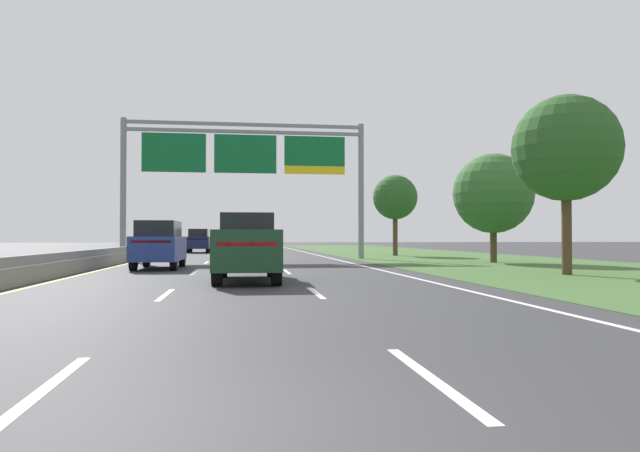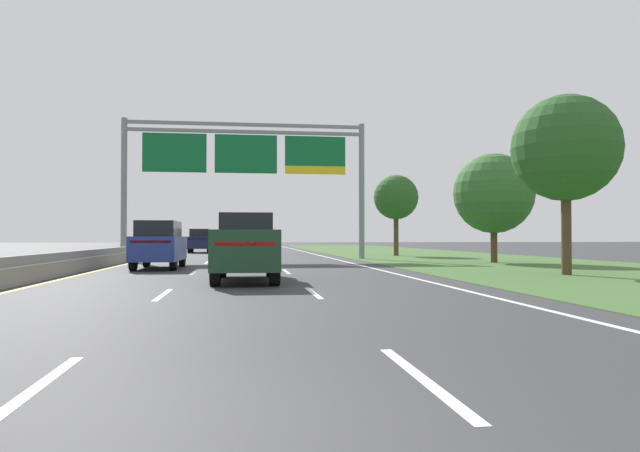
{
  "view_description": "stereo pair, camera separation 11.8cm",
  "coord_description": "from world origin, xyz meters",
  "px_view_note": "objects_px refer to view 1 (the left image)",
  "views": [
    {
      "loc": [
        -0.06,
        -4.16,
        1.42
      ],
      "look_at": [
        3.83,
        24.04,
        1.94
      ],
      "focal_mm": 32.81,
      "sensor_mm": 36.0,
      "label": 1
    },
    {
      "loc": [
        0.06,
        -4.18,
        1.42
      ],
      "look_at": [
        3.83,
        24.04,
        1.94
      ],
      "focal_mm": 32.81,
      "sensor_mm": 36.0,
      "label": 2
    }
  ],
  "objects_px": {
    "car_navy_left_lane_suv": "(199,240)",
    "roadside_tree_mid": "(493,194)",
    "car_blue_left_lane_suv": "(159,244)",
    "roadside_tree_far": "(395,198)",
    "pickup_truck_darkgreen": "(247,247)",
    "roadside_tree_near": "(566,149)",
    "overhead_sign_gantry": "(245,160)",
    "car_red_centre_lane_suv": "(240,240)"
  },
  "relations": [
    {
      "from": "overhead_sign_gantry",
      "to": "car_navy_left_lane_suv",
      "type": "xyz_separation_m",
      "value": [
        -3.96,
        16.59,
        -5.07
      ]
    },
    {
      "from": "overhead_sign_gantry",
      "to": "roadside_tree_mid",
      "type": "bearing_deg",
      "value": -25.42
    },
    {
      "from": "roadside_tree_far",
      "to": "roadside_tree_mid",
      "type": "bearing_deg",
      "value": -79.5
    },
    {
      "from": "car_navy_left_lane_suv",
      "to": "roadside_tree_mid",
      "type": "relative_size",
      "value": 0.79
    },
    {
      "from": "overhead_sign_gantry",
      "to": "car_blue_left_lane_suv",
      "type": "bearing_deg",
      "value": -111.41
    },
    {
      "from": "car_blue_left_lane_suv",
      "to": "roadside_tree_far",
      "type": "xyz_separation_m",
      "value": [
        15.0,
        15.59,
        3.24
      ]
    },
    {
      "from": "car_blue_left_lane_suv",
      "to": "car_red_centre_lane_suv",
      "type": "xyz_separation_m",
      "value": [
        3.56,
        24.93,
        0.0
      ]
    },
    {
      "from": "overhead_sign_gantry",
      "to": "car_blue_left_lane_suv",
      "type": "distance_m",
      "value": 11.79
    },
    {
      "from": "car_navy_left_lane_suv",
      "to": "car_red_centre_lane_suv",
      "type": "distance_m",
      "value": 3.96
    },
    {
      "from": "car_navy_left_lane_suv",
      "to": "roadside_tree_mid",
      "type": "xyz_separation_m",
      "value": [
        17.3,
        -22.93,
        2.68
      ]
    },
    {
      "from": "car_blue_left_lane_suv",
      "to": "roadside_tree_mid",
      "type": "bearing_deg",
      "value": -77.6
    },
    {
      "from": "car_navy_left_lane_suv",
      "to": "roadside_tree_far",
      "type": "distance_m",
      "value": 18.88
    },
    {
      "from": "car_blue_left_lane_suv",
      "to": "roadside_tree_near",
      "type": "bearing_deg",
      "value": -112.0
    },
    {
      "from": "car_navy_left_lane_suv",
      "to": "car_blue_left_lane_suv",
      "type": "relative_size",
      "value": 1.0
    },
    {
      "from": "overhead_sign_gantry",
      "to": "car_blue_left_lane_suv",
      "type": "xyz_separation_m",
      "value": [
        -3.88,
        -9.9,
        -5.07
      ]
    },
    {
      "from": "car_navy_left_lane_suv",
      "to": "overhead_sign_gantry",
      "type": "bearing_deg",
      "value": -167.07
    },
    {
      "from": "pickup_truck_darkgreen",
      "to": "car_navy_left_lane_suv",
      "type": "relative_size",
      "value": 1.15
    },
    {
      "from": "roadside_tree_mid",
      "to": "car_blue_left_lane_suv",
      "type": "bearing_deg",
      "value": -168.32
    },
    {
      "from": "car_blue_left_lane_suv",
      "to": "pickup_truck_darkgreen",
      "type": "bearing_deg",
      "value": -153.26
    },
    {
      "from": "car_navy_left_lane_suv",
      "to": "roadside_tree_mid",
      "type": "bearing_deg",
      "value": -143.45
    },
    {
      "from": "car_red_centre_lane_suv",
      "to": "roadside_tree_near",
      "type": "distance_m",
      "value": 33.82
    },
    {
      "from": "pickup_truck_darkgreen",
      "to": "roadside_tree_mid",
      "type": "xyz_separation_m",
      "value": [
        13.46,
        11.28,
        2.7
      ]
    },
    {
      "from": "pickup_truck_darkgreen",
      "to": "car_blue_left_lane_suv",
      "type": "distance_m",
      "value": 8.59
    },
    {
      "from": "roadside_tree_near",
      "to": "roadside_tree_far",
      "type": "relative_size",
      "value": 1.11
    },
    {
      "from": "roadside_tree_near",
      "to": "roadside_tree_far",
      "type": "height_order",
      "value": "roadside_tree_near"
    },
    {
      "from": "roadside_tree_far",
      "to": "pickup_truck_darkgreen",
      "type": "bearing_deg",
      "value": -115.72
    },
    {
      "from": "pickup_truck_darkgreen",
      "to": "car_blue_left_lane_suv",
      "type": "xyz_separation_m",
      "value": [
        -3.77,
        7.72,
        0.02
      ]
    },
    {
      "from": "pickup_truck_darkgreen",
      "to": "car_blue_left_lane_suv",
      "type": "bearing_deg",
      "value": 26.94
    },
    {
      "from": "roadside_tree_mid",
      "to": "pickup_truck_darkgreen",
      "type": "bearing_deg",
      "value": -140.03
    },
    {
      "from": "pickup_truck_darkgreen",
      "to": "car_navy_left_lane_suv",
      "type": "distance_m",
      "value": 34.43
    },
    {
      "from": "pickup_truck_darkgreen",
      "to": "car_red_centre_lane_suv",
      "type": "relative_size",
      "value": 1.15
    },
    {
      "from": "car_red_centre_lane_suv",
      "to": "car_blue_left_lane_suv",
      "type": "bearing_deg",
      "value": 171.66
    },
    {
      "from": "overhead_sign_gantry",
      "to": "car_red_centre_lane_suv",
      "type": "xyz_separation_m",
      "value": [
        -0.32,
        15.03,
        -5.07
      ]
    },
    {
      "from": "roadside_tree_mid",
      "to": "roadside_tree_far",
      "type": "bearing_deg",
      "value": 100.5
    },
    {
      "from": "roadside_tree_mid",
      "to": "roadside_tree_far",
      "type": "xyz_separation_m",
      "value": [
        -2.23,
        12.03,
        0.56
      ]
    },
    {
      "from": "overhead_sign_gantry",
      "to": "roadside_tree_near",
      "type": "distance_m",
      "value": 20.16
    },
    {
      "from": "pickup_truck_darkgreen",
      "to": "roadside_tree_far",
      "type": "height_order",
      "value": "roadside_tree_far"
    },
    {
      "from": "car_navy_left_lane_suv",
      "to": "roadside_tree_mid",
      "type": "distance_m",
      "value": 28.85
    },
    {
      "from": "roadside_tree_near",
      "to": "roadside_tree_far",
      "type": "xyz_separation_m",
      "value": [
        -0.52,
        22.09,
        -0.35
      ]
    },
    {
      "from": "overhead_sign_gantry",
      "to": "roadside_tree_near",
      "type": "xyz_separation_m",
      "value": [
        11.63,
        -16.4,
        -1.49
      ]
    },
    {
      "from": "car_red_centre_lane_suv",
      "to": "car_navy_left_lane_suv",
      "type": "bearing_deg",
      "value": 66.49
    },
    {
      "from": "overhead_sign_gantry",
      "to": "car_navy_left_lane_suv",
      "type": "height_order",
      "value": "overhead_sign_gantry"
    }
  ]
}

